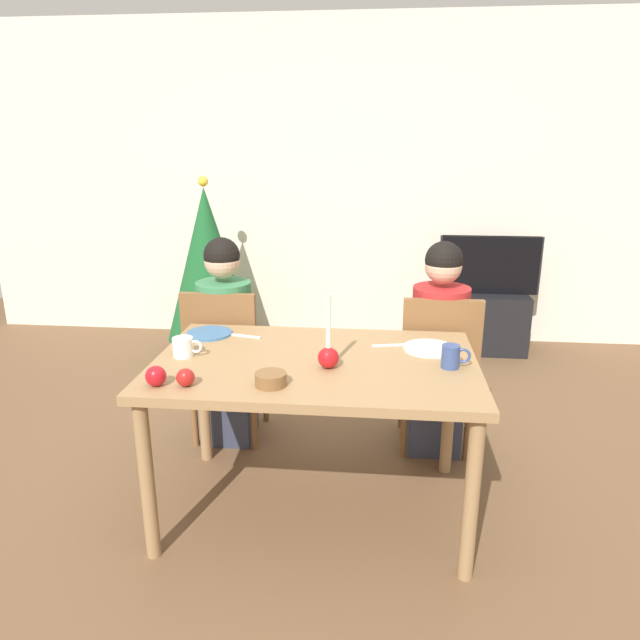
{
  "coord_description": "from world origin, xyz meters",
  "views": [
    {
      "loc": [
        0.26,
        -2.36,
        1.67
      ],
      "look_at": [
        0.0,
        0.2,
        0.87
      ],
      "focal_mm": 32.78,
      "sensor_mm": 36.0,
      "label": 1
    }
  ],
  "objects": [
    {
      "name": "tv_stand",
      "position": [
        1.14,
        2.3,
        0.24
      ],
      "size": [
        0.64,
        0.4,
        0.48
      ],
      "primitive_type": "cube",
      "color": "black",
      "rests_on": "ground"
    },
    {
      "name": "bowl_walnuts",
      "position": [
        -0.14,
        -0.29,
        0.78
      ],
      "size": [
        0.12,
        0.12,
        0.05
      ],
      "primitive_type": "cylinder",
      "color": "brown",
      "rests_on": "dining_table"
    },
    {
      "name": "dining_table",
      "position": [
        0.0,
        0.0,
        0.67
      ],
      "size": [
        1.4,
        0.9,
        0.75
      ],
      "color": "#99754C",
      "rests_on": "ground"
    },
    {
      "name": "mug_right",
      "position": [
        0.58,
        -0.03,
        0.8
      ],
      "size": [
        0.12,
        0.08,
        0.1
      ],
      "color": "#33477F",
      "rests_on": "dining_table"
    },
    {
      "name": "ground_plane",
      "position": [
        0.0,
        0.0,
        0.0
      ],
      "size": [
        7.68,
        7.68,
        0.0
      ],
      "primitive_type": "plane",
      "color": "brown"
    },
    {
      "name": "mug_left",
      "position": [
        -0.58,
        -0.01,
        0.79
      ],
      "size": [
        0.13,
        0.09,
        0.09
      ],
      "color": "white",
      "rests_on": "dining_table"
    },
    {
      "name": "chair_right",
      "position": [
        0.59,
        0.61,
        0.51
      ],
      "size": [
        0.4,
        0.4,
        0.9
      ],
      "color": "brown",
      "rests_on": "ground"
    },
    {
      "name": "back_wall",
      "position": [
        0.0,
        2.6,
        1.3
      ],
      "size": [
        6.4,
        0.1,
        2.6
      ],
      "primitive_type": "cube",
      "color": "beige",
      "rests_on": "ground"
    },
    {
      "name": "person_left_child",
      "position": [
        -0.57,
        0.64,
        0.57
      ],
      "size": [
        0.3,
        0.3,
        1.17
      ],
      "color": "#33384C",
      "rests_on": "ground"
    },
    {
      "name": "plate_left",
      "position": [
        -0.56,
        0.29,
        0.76
      ],
      "size": [
        0.22,
        0.22,
        0.01
      ],
      "primitive_type": "cylinder",
      "color": "teal",
      "rests_on": "dining_table"
    },
    {
      "name": "apple_by_left_plate",
      "position": [
        -0.59,
        -0.34,
        0.79
      ],
      "size": [
        0.08,
        0.08,
        0.08
      ],
      "primitive_type": "sphere",
      "color": "red",
      "rests_on": "dining_table"
    },
    {
      "name": "candle_centerpiece",
      "position": [
        0.06,
        -0.08,
        0.82
      ],
      "size": [
        0.09,
        0.09,
        0.32
      ],
      "color": "red",
      "rests_on": "dining_table"
    },
    {
      "name": "plate_right",
      "position": [
        0.5,
        0.18,
        0.76
      ],
      "size": [
        0.24,
        0.24,
        0.01
      ],
      "primitive_type": "cylinder",
      "color": "white",
      "rests_on": "dining_table"
    },
    {
      "name": "chair_left",
      "position": [
        -0.57,
        0.61,
        0.51
      ],
      "size": [
        0.4,
        0.4,
        0.9
      ],
      "color": "brown",
      "rests_on": "ground"
    },
    {
      "name": "christmas_tree",
      "position": [
        -1.06,
        2.0,
        0.73
      ],
      "size": [
        0.68,
        0.68,
        1.4
      ],
      "color": "brown",
      "rests_on": "ground"
    },
    {
      "name": "person_right_child",
      "position": [
        0.59,
        0.64,
        0.57
      ],
      "size": [
        0.3,
        0.3,
        1.17
      ],
      "color": "#33384C",
      "rests_on": "ground"
    },
    {
      "name": "tv",
      "position": [
        1.14,
        2.3,
        0.71
      ],
      "size": [
        0.79,
        0.05,
        0.46
      ],
      "color": "black",
      "rests_on": "tv_stand"
    },
    {
      "name": "apple_near_candle",
      "position": [
        -0.47,
        -0.33,
        0.79
      ],
      "size": [
        0.07,
        0.07,
        0.07
      ],
      "primitive_type": "sphere",
      "color": "#AD1B19",
      "rests_on": "dining_table"
    },
    {
      "name": "fork_right",
      "position": [
        0.33,
        0.21,
        0.75
      ],
      "size": [
        0.18,
        0.05,
        0.01
      ],
      "primitive_type": "cube",
      "rotation": [
        0.0,
        0.0,
        0.22
      ],
      "color": "silver",
      "rests_on": "dining_table"
    },
    {
      "name": "fork_left",
      "position": [
        -0.38,
        0.28,
        0.75
      ],
      "size": [
        0.18,
        0.05,
        0.01
      ],
      "primitive_type": "cube",
      "rotation": [
        0.0,
        0.0,
        -0.23
      ],
      "color": "silver",
      "rests_on": "dining_table"
    }
  ]
}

